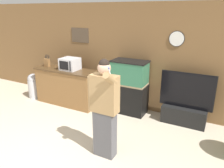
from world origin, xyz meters
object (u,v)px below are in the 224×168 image
at_px(counter_island, 67,86).
at_px(aquarium_on_stand, 129,87).
at_px(microwave, 70,64).
at_px(trash_bin, 34,86).
at_px(tv_on_stand, 184,109).
at_px(knife_block, 47,62).
at_px(person_standing, 104,108).

relative_size(counter_island, aquarium_on_stand, 1.33).
bearing_deg(microwave, trash_bin, -173.60).
distance_m(microwave, tv_on_stand, 2.98).
bearing_deg(knife_block, microwave, 1.90).
xyz_separation_m(microwave, aquarium_on_stand, (1.54, 0.28, -0.46)).
bearing_deg(trash_bin, aquarium_on_stand, 8.48).
distance_m(aquarium_on_stand, tv_on_stand, 1.36).
bearing_deg(tv_on_stand, counter_island, -173.61).
relative_size(microwave, trash_bin, 0.62).
xyz_separation_m(microwave, tv_on_stand, (2.87, 0.32, -0.77)).
bearing_deg(person_standing, aquarium_on_stand, 100.30).
distance_m(knife_block, tv_on_stand, 3.72).
bearing_deg(trash_bin, knife_block, 13.24).
distance_m(counter_island, microwave, 0.64).
height_order(tv_on_stand, trash_bin, tv_on_stand).
height_order(knife_block, person_standing, person_standing).
distance_m(aquarium_on_stand, person_standing, 1.82).
xyz_separation_m(microwave, knife_block, (-0.76, -0.03, -0.04)).
bearing_deg(person_standing, trash_bin, 156.45).
xyz_separation_m(counter_island, trash_bin, (-1.12, -0.12, -0.12)).
xyz_separation_m(tv_on_stand, trash_bin, (-4.11, -0.46, 0.02)).
height_order(counter_island, microwave, microwave).
bearing_deg(counter_island, knife_block, -179.45).
bearing_deg(knife_block, tv_on_stand, 5.39).
distance_m(microwave, person_standing, 2.40).
distance_m(knife_block, person_standing, 3.02).
xyz_separation_m(counter_island, aquarium_on_stand, (1.68, 0.30, 0.17)).
height_order(counter_island, aquarium_on_stand, aquarium_on_stand).
relative_size(aquarium_on_stand, trash_bin, 1.83).
xyz_separation_m(aquarium_on_stand, tv_on_stand, (1.32, 0.04, -0.31)).
bearing_deg(person_standing, microwave, 141.26).
distance_m(person_standing, trash_bin, 3.44).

